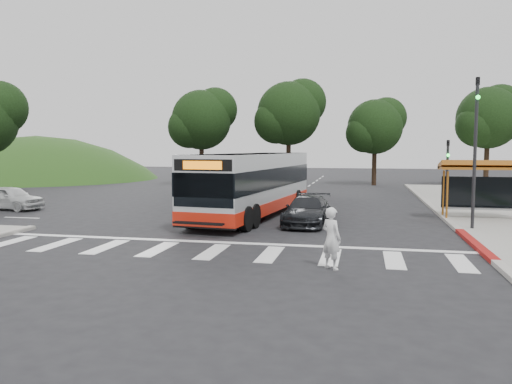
# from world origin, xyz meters

# --- Properties ---
(ground) EXTENTS (140.00, 140.00, 0.00)m
(ground) POSITION_xyz_m (0.00, 0.00, 0.00)
(ground) COLOR black
(ground) RESTS_ON ground
(sidewalk_east) EXTENTS (4.00, 40.00, 0.12)m
(sidewalk_east) POSITION_xyz_m (11.00, 8.00, 0.06)
(sidewalk_east) COLOR gray
(sidewalk_east) RESTS_ON ground
(curb_east) EXTENTS (0.30, 40.00, 0.15)m
(curb_east) POSITION_xyz_m (9.00, 8.00, 0.07)
(curb_east) COLOR #9E9991
(curb_east) RESTS_ON ground
(curb_east_red) EXTENTS (0.32, 6.00, 0.15)m
(curb_east_red) POSITION_xyz_m (9.00, -2.00, 0.08)
(curb_east_red) COLOR maroon
(curb_east_red) RESTS_ON ground
(hillside_nw) EXTENTS (44.00, 44.00, 10.00)m
(hillside_nw) POSITION_xyz_m (-32.00, 30.00, 0.00)
(hillside_nw) COLOR #214115
(hillside_nw) RESTS_ON ground
(crosswalk_ladder) EXTENTS (18.00, 2.60, 0.01)m
(crosswalk_ladder) POSITION_xyz_m (0.00, -5.00, 0.01)
(crosswalk_ladder) COLOR silver
(crosswalk_ladder) RESTS_ON ground
(bus_shelter) EXTENTS (4.20, 1.60, 2.86)m
(bus_shelter) POSITION_xyz_m (10.80, 5.10, 2.35)
(bus_shelter) COLOR #A55E1B
(bus_shelter) RESTS_ON sidewalk_east
(traffic_signal_ne_tall) EXTENTS (0.18, 0.37, 6.50)m
(traffic_signal_ne_tall) POSITION_xyz_m (9.60, 1.49, 3.88)
(traffic_signal_ne_tall) COLOR black
(traffic_signal_ne_tall) RESTS_ON ground
(traffic_signal_ne_short) EXTENTS (0.18, 0.37, 4.00)m
(traffic_signal_ne_short) POSITION_xyz_m (9.60, 8.49, 2.48)
(traffic_signal_ne_short) COLOR black
(traffic_signal_ne_short) RESTS_ON ground
(tree_ne_a) EXTENTS (6.16, 5.74, 9.30)m
(tree_ne_a) POSITION_xyz_m (16.08, 28.06, 6.39)
(tree_ne_a) COLOR black
(tree_ne_a) RESTS_ON parking_lot
(tree_north_a) EXTENTS (6.60, 6.15, 10.17)m
(tree_north_a) POSITION_xyz_m (-1.92, 26.07, 6.92)
(tree_north_a) COLOR black
(tree_north_a) RESTS_ON ground
(tree_north_b) EXTENTS (5.72, 5.33, 8.43)m
(tree_north_b) POSITION_xyz_m (6.07, 28.06, 5.66)
(tree_north_b) COLOR black
(tree_north_b) RESTS_ON ground
(tree_north_c) EXTENTS (6.16, 5.74, 9.30)m
(tree_north_c) POSITION_xyz_m (-9.92, 24.06, 6.29)
(tree_north_c) COLOR black
(tree_north_c) RESTS_ON ground
(transit_bus) EXTENTS (4.14, 12.85, 3.26)m
(transit_bus) POSITION_xyz_m (-0.58, 4.18, 1.63)
(transit_bus) COLOR silver
(transit_bus) RESTS_ON ground
(pedestrian) EXTENTS (0.79, 0.76, 1.83)m
(pedestrian) POSITION_xyz_m (4.12, -6.60, 0.91)
(pedestrian) COLOR white
(pedestrian) RESTS_ON ground
(dark_sedan) EXTENTS (2.10, 4.69, 1.33)m
(dark_sedan) POSITION_xyz_m (2.50, 1.79, 0.67)
(dark_sedan) COLOR black
(dark_sedan) RESTS_ON ground
(west_car_white) EXTENTS (4.29, 2.29, 1.39)m
(west_car_white) POSITION_xyz_m (-14.89, 3.83, 0.69)
(west_car_white) COLOR silver
(west_car_white) RESTS_ON ground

